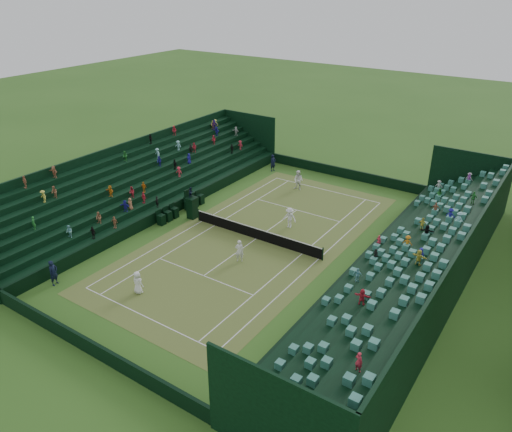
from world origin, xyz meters
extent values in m
plane|color=#315D1D|center=(0.00, 0.00, 0.00)|extent=(160.00, 160.00, 0.00)
cube|color=#3E6F25|center=(0.00, 0.00, 0.01)|extent=(12.97, 26.77, 0.01)
cube|color=black|center=(0.00, 15.88, 0.50)|extent=(17.17, 0.20, 1.00)
cube|color=black|center=(0.00, -15.88, 0.50)|extent=(17.17, 0.20, 1.00)
cube|color=black|center=(8.48, 0.00, 0.50)|extent=(0.20, 31.77, 1.00)
cube|color=black|center=(-8.48, 0.00, 0.50)|extent=(0.20, 31.77, 1.00)
cube|color=black|center=(8.98, 0.00, 0.50)|extent=(0.80, 32.00, 1.00)
cube|color=black|center=(9.79, 0.00, 0.72)|extent=(0.80, 32.00, 1.45)
cube|color=black|center=(10.58, 0.00, 0.95)|extent=(0.80, 32.00, 1.90)
cube|color=black|center=(11.38, 0.00, 1.18)|extent=(0.80, 32.00, 2.35)
cube|color=black|center=(12.18, 0.00, 1.40)|extent=(0.80, 32.00, 2.80)
cube|color=black|center=(12.98, 0.00, 1.62)|extent=(0.80, 32.00, 3.25)
cube|color=black|center=(13.79, 0.00, 1.85)|extent=(0.80, 32.00, 3.70)
cube|color=black|center=(14.59, 0.00, 2.08)|extent=(0.80, 32.00, 4.15)
cube|color=black|center=(15.08, 0.00, 2.45)|extent=(0.20, 32.00, 4.90)
cube|color=black|center=(-8.98, 0.00, 0.50)|extent=(0.80, 32.00, 1.00)
cube|color=black|center=(-9.79, 0.00, 0.72)|extent=(0.80, 32.00, 1.45)
cube|color=black|center=(-10.58, 0.00, 0.95)|extent=(0.80, 32.00, 1.90)
cube|color=black|center=(-11.38, 0.00, 1.18)|extent=(0.80, 32.00, 2.35)
cube|color=black|center=(-12.18, 0.00, 1.40)|extent=(0.80, 32.00, 2.80)
cube|color=black|center=(-12.98, 0.00, 1.62)|extent=(0.80, 32.00, 3.25)
cube|color=black|center=(-13.79, 0.00, 1.85)|extent=(0.80, 32.00, 3.70)
cube|color=black|center=(-14.59, 0.00, 2.08)|extent=(0.80, 32.00, 4.15)
cube|color=black|center=(-15.08, 0.00, 2.45)|extent=(0.20, 32.00, 4.90)
cylinder|color=black|center=(-5.79, 0.00, 0.53)|extent=(0.10, 0.10, 1.06)
cylinder|color=black|center=(5.79, 0.00, 0.53)|extent=(0.10, 0.10, 1.06)
cube|color=black|center=(0.00, 0.00, 0.46)|extent=(11.57, 0.02, 0.86)
cube|color=white|center=(0.00, 0.00, 0.93)|extent=(11.57, 0.04, 0.07)
cube|color=black|center=(-6.58, 0.10, 0.90)|extent=(0.70, 0.70, 1.79)
cube|color=black|center=(-6.58, 0.10, 1.84)|extent=(0.90, 0.90, 0.10)
cube|color=black|center=(-6.92, 0.10, 2.19)|extent=(0.08, 0.90, 0.70)
imported|color=black|center=(-6.58, 0.10, 2.36)|extent=(0.42, 0.50, 0.93)
cube|color=black|center=(-7.88, -2.27, 0.43)|extent=(0.54, 0.54, 0.87)
cube|color=black|center=(-8.15, -2.27, 0.98)|extent=(0.07, 0.54, 0.54)
cube|color=black|center=(-7.88, -1.47, 0.43)|extent=(0.54, 0.54, 0.87)
cube|color=black|center=(-8.15, -1.47, 0.98)|extent=(0.07, 0.54, 0.54)
cube|color=black|center=(-7.88, -0.67, 0.43)|extent=(0.54, 0.54, 0.87)
cube|color=black|center=(-8.15, -0.67, 0.98)|extent=(0.07, 0.54, 0.54)
cube|color=black|center=(-7.88, 1.13, 0.43)|extent=(0.54, 0.54, 0.87)
cube|color=black|center=(-8.15, 1.13, 0.98)|extent=(0.07, 0.54, 0.54)
cube|color=black|center=(-7.88, 1.93, 0.43)|extent=(0.54, 0.54, 0.87)
cube|color=black|center=(-8.15, 1.93, 0.98)|extent=(0.07, 0.54, 0.54)
cube|color=black|center=(-7.88, 2.73, 0.43)|extent=(0.54, 0.54, 0.87)
cube|color=black|center=(-8.15, 2.73, 0.98)|extent=(0.07, 0.54, 0.54)
imported|color=white|center=(-2.20, -10.31, 0.79)|extent=(0.80, 0.54, 1.59)
imported|color=white|center=(0.87, -3.41, 0.85)|extent=(0.74, 0.69, 1.71)
imported|color=white|center=(-2.24, 10.53, 0.96)|extent=(0.95, 0.75, 1.91)
imported|color=white|center=(1.12, 3.19, 0.87)|extent=(1.20, 0.80, 1.74)
imported|color=black|center=(-6.95, 13.46, 0.89)|extent=(0.59, 0.74, 1.78)
imported|color=black|center=(-7.54, -12.71, 0.89)|extent=(0.54, 0.72, 1.79)
camera|label=1|loc=(19.16, -28.35, 18.57)|focal=35.00mm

